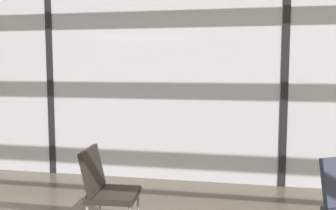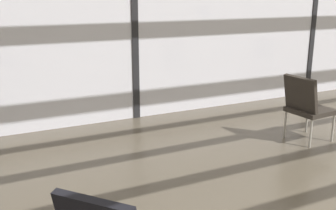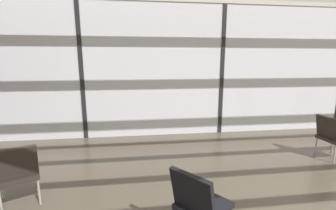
# 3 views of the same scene
# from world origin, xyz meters

# --- Properties ---
(glass_curtain_wall) EXTENTS (14.00, 0.08, 3.30)m
(glass_curtain_wall) POSITION_xyz_m (0.00, 5.20, 1.65)
(glass_curtain_wall) COLOR silver
(glass_curtain_wall) RESTS_ON ground
(window_mullion_1) EXTENTS (0.10, 0.12, 3.30)m
(window_mullion_1) POSITION_xyz_m (0.00, 5.20, 1.65)
(window_mullion_1) COLOR black
(window_mullion_1) RESTS_ON ground
(window_mullion_2) EXTENTS (0.10, 0.12, 3.30)m
(window_mullion_2) POSITION_xyz_m (3.50, 5.20, 1.65)
(window_mullion_2) COLOR black
(window_mullion_2) RESTS_ON ground
(lounge_chair_0) EXTENTS (0.56, 0.52, 0.87)m
(lounge_chair_0) POSITION_xyz_m (1.59, 3.27, 0.49)
(lounge_chair_0) COLOR #28231E
(lounge_chair_0) RESTS_ON ground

